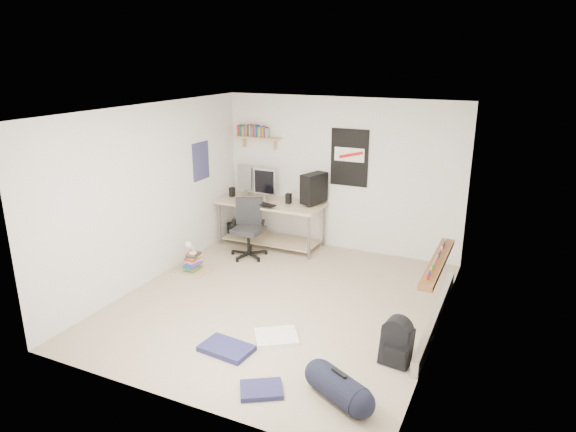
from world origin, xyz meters
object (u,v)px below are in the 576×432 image
at_px(desk, 271,225).
at_px(office_chair, 248,228).
at_px(duffel_bag, 338,388).
at_px(book_stack, 193,262).
at_px(backpack, 396,346).

relative_size(desk, office_chair, 1.89).
distance_m(duffel_bag, book_stack, 3.59).
distance_m(desk, backpack, 3.80).
bearing_deg(duffel_bag, office_chair, 160.04).
height_order(desk, duffel_bag, desk).
distance_m(desk, book_stack, 1.61).
bearing_deg(duffel_bag, backpack, 96.63).
relative_size(desk, backpack, 4.25).
height_order(office_chair, backpack, office_chair).
height_order(desk, office_chair, office_chair).
relative_size(office_chair, book_stack, 2.19).
relative_size(desk, book_stack, 4.14).
xyz_separation_m(desk, office_chair, (-0.10, -0.62, 0.12)).
bearing_deg(book_stack, duffel_bag, -32.89).
bearing_deg(office_chair, backpack, -59.16).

